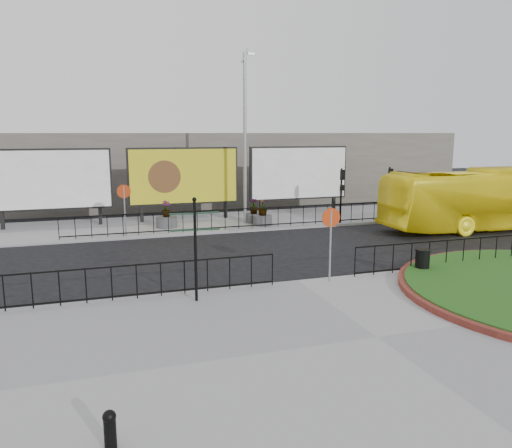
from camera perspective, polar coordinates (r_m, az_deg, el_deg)
name	(u,v)px	position (r m, az deg, el deg)	size (l,w,h in m)	color
ground	(297,284)	(16.98, 4.72, -6.80)	(90.00, 90.00, 0.00)	black
pavement_near	(377,339)	(12.78, 13.63, -12.69)	(30.00, 10.00, 0.12)	gray
pavement_far	(215,222)	(28.11, -4.76, 0.20)	(44.00, 6.00, 0.12)	gray
railing_near_left	(112,283)	(15.27, -16.17, -6.54)	(10.00, 0.10, 1.10)	black
railing_near_right	(463,252)	(19.94, 22.62, -2.99)	(9.00, 0.10, 1.10)	black
railing_far	(245,218)	(25.69, -1.21, 0.66)	(18.00, 0.10, 1.10)	black
speed_sign_far	(124,199)	(24.57, -14.83, 2.81)	(0.64, 0.07, 2.47)	gray
speed_sign_near	(331,228)	(16.58, 8.54, -0.48)	(0.64, 0.07, 2.47)	gray
billboard_left	(50,180)	(28.10, -22.50, 4.67)	(6.20, 0.31, 4.10)	black
billboard_mid	(184,176)	(28.43, -8.25, 5.41)	(6.20, 0.31, 4.10)	black
billboard_right	(299,173)	(30.41, 4.92, 5.79)	(6.20, 0.31, 4.10)	black
lamp_post	(245,136)	(27.10, -1.27, 9.99)	(0.74, 0.18, 9.23)	gray
signal_pole_a	(342,187)	(27.61, 9.77, 4.18)	(0.22, 0.26, 3.00)	black
signal_pole_b	(390,185)	(29.13, 15.02, 4.29)	(0.22, 0.26, 3.00)	black
building_backdrop	(183,167)	(37.56, -8.37, 6.44)	(40.00, 10.00, 5.00)	#68645B
fingerpost_sign	(195,239)	(14.52, -6.97, -1.73)	(1.44, 0.30, 3.08)	black
bollard	(110,428)	(8.68, -16.36, -21.47)	(0.21, 0.21, 0.66)	black
litter_bin	(422,261)	(18.51, 18.48, -4.06)	(0.53, 0.53, 0.87)	black
bus	(487,199)	(28.70, 24.85, 2.60)	(2.69, 11.49, 3.20)	yellow
planter_a	(167,219)	(26.55, -10.19, 0.56)	(1.08, 1.08, 1.40)	#4C4C4F
planter_b	(254,214)	(27.60, -0.25, 1.13)	(0.94, 0.94, 1.34)	#4C4C4F
planter_c	(263,216)	(26.80, 0.76, 0.91)	(1.00, 1.00, 1.43)	#4C4C4F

